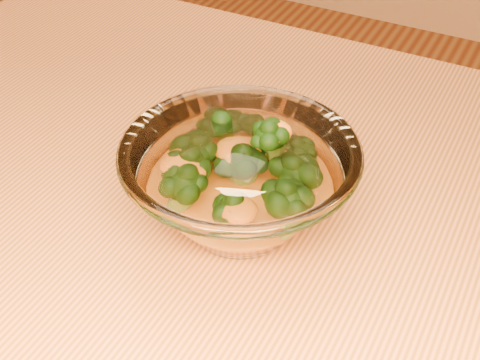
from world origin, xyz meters
name	(u,v)px	position (x,y,z in m)	size (l,w,h in m)	color
glass_bowl	(240,184)	(-0.11, 0.05, 0.79)	(0.19, 0.19, 0.08)	white
cheese_sauce	(240,201)	(-0.11, 0.05, 0.78)	(0.11, 0.11, 0.03)	orange
broccoli_heap	(238,168)	(-0.12, 0.05, 0.80)	(0.13, 0.12, 0.07)	black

